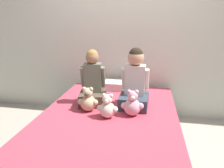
{
  "coord_description": "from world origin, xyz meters",
  "views": [
    {
      "loc": [
        0.39,
        -1.94,
        1.46
      ],
      "look_at": [
        0.0,
        0.17,
        0.77
      ],
      "focal_mm": 32.0,
      "sensor_mm": 36.0,
      "label": 1
    }
  ],
  "objects_px": {
    "child_on_right": "(135,83)",
    "teddy_bear_held_by_left_child": "(88,101)",
    "teddy_bear_held_by_right_child": "(132,105)",
    "pillow_at_headboard": "(120,85)",
    "teddy_bear_between_children": "(108,107)",
    "bed": "(109,133)",
    "child_on_left": "(93,83)"
  },
  "relations": [
    {
      "from": "teddy_bear_held_by_right_child",
      "to": "teddy_bear_between_children",
      "type": "height_order",
      "value": "teddy_bear_held_by_right_child"
    },
    {
      "from": "pillow_at_headboard",
      "to": "child_on_right",
      "type": "bearing_deg",
      "value": -66.24
    },
    {
      "from": "teddy_bear_between_children",
      "to": "pillow_at_headboard",
      "type": "relative_size",
      "value": 0.56
    },
    {
      "from": "bed",
      "to": "teddy_bear_held_by_right_child",
      "type": "relative_size",
      "value": 6.87
    },
    {
      "from": "bed",
      "to": "child_on_left",
      "type": "xyz_separation_m",
      "value": [
        -0.25,
        0.24,
        0.5
      ]
    },
    {
      "from": "bed",
      "to": "child_on_left",
      "type": "height_order",
      "value": "child_on_left"
    },
    {
      "from": "bed",
      "to": "teddy_bear_held_by_left_child",
      "type": "height_order",
      "value": "teddy_bear_held_by_left_child"
    },
    {
      "from": "child_on_right",
      "to": "pillow_at_headboard",
      "type": "xyz_separation_m",
      "value": [
        -0.25,
        0.57,
        -0.23
      ]
    },
    {
      "from": "bed",
      "to": "teddy_bear_held_by_right_child",
      "type": "distance_m",
      "value": 0.44
    },
    {
      "from": "teddy_bear_held_by_right_child",
      "to": "teddy_bear_held_by_left_child",
      "type": "bearing_deg",
      "value": 171.77
    },
    {
      "from": "teddy_bear_between_children",
      "to": "child_on_right",
      "type": "bearing_deg",
      "value": 55.06
    },
    {
      "from": "teddy_bear_held_by_left_child",
      "to": "bed",
      "type": "bearing_deg",
      "value": -6.56
    },
    {
      "from": "teddy_bear_held_by_left_child",
      "to": "teddy_bear_between_children",
      "type": "bearing_deg",
      "value": -27.94
    },
    {
      "from": "teddy_bear_held_by_right_child",
      "to": "teddy_bear_between_children",
      "type": "bearing_deg",
      "value": -163.93
    },
    {
      "from": "teddy_bear_between_children",
      "to": "pillow_at_headboard",
      "type": "xyz_separation_m",
      "value": [
        -0.0,
        0.91,
        -0.06
      ]
    },
    {
      "from": "teddy_bear_held_by_right_child",
      "to": "pillow_at_headboard",
      "type": "distance_m",
      "value": 0.85
    },
    {
      "from": "child_on_left",
      "to": "child_on_right",
      "type": "relative_size",
      "value": 0.95
    },
    {
      "from": "child_on_right",
      "to": "teddy_bear_held_by_left_child",
      "type": "bearing_deg",
      "value": -152.58
    },
    {
      "from": "bed",
      "to": "child_on_left",
      "type": "distance_m",
      "value": 0.61
    },
    {
      "from": "bed",
      "to": "teddy_bear_between_children",
      "type": "bearing_deg",
      "value": -88.03
    },
    {
      "from": "child_on_right",
      "to": "teddy_bear_held_by_right_child",
      "type": "xyz_separation_m",
      "value": [
        -0.0,
        -0.25,
        -0.16
      ]
    },
    {
      "from": "teddy_bear_held_by_right_child",
      "to": "child_on_left",
      "type": "bearing_deg",
      "value": 148.03
    },
    {
      "from": "child_on_right",
      "to": "pillow_at_headboard",
      "type": "relative_size",
      "value": 1.44
    },
    {
      "from": "teddy_bear_held_by_left_child",
      "to": "teddy_bear_between_children",
      "type": "height_order",
      "value": "teddy_bear_held_by_left_child"
    },
    {
      "from": "child_on_right",
      "to": "pillow_at_headboard",
      "type": "height_order",
      "value": "child_on_right"
    },
    {
      "from": "bed",
      "to": "teddy_bear_between_children",
      "type": "xyz_separation_m",
      "value": [
        0.0,
        -0.1,
        0.36
      ]
    },
    {
      "from": "teddy_bear_between_children",
      "to": "teddy_bear_held_by_left_child",
      "type": "bearing_deg",
      "value": 154.79
    },
    {
      "from": "teddy_bear_held_by_left_child",
      "to": "teddy_bear_held_by_right_child",
      "type": "height_order",
      "value": "teddy_bear_held_by_right_child"
    },
    {
      "from": "teddy_bear_held_by_left_child",
      "to": "pillow_at_headboard",
      "type": "bearing_deg",
      "value": 70.93
    },
    {
      "from": "child_on_left",
      "to": "child_on_right",
      "type": "bearing_deg",
      "value": -9.01
    },
    {
      "from": "child_on_left",
      "to": "teddy_bear_held_by_left_child",
      "type": "distance_m",
      "value": 0.26
    },
    {
      "from": "teddy_bear_held_by_left_child",
      "to": "pillow_at_headboard",
      "type": "height_order",
      "value": "teddy_bear_held_by_left_child"
    }
  ]
}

